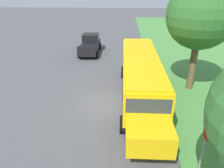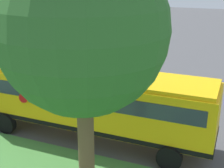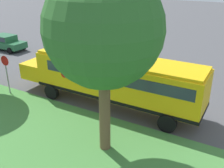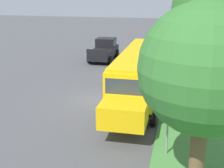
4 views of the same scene
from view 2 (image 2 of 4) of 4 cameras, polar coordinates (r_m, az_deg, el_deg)
The scene contains 3 objects.
ground_plane at distance 17.27m, azimuth -2.58°, elevation -5.26°, with size 120.00×120.00×0.00m, color #4C4C4F.
school_bus at distance 14.12m, azimuth -3.96°, elevation -2.58°, with size 2.84×12.42×3.16m.
oak_tree_beside_bus at distance 8.74m, azimuth -6.09°, elevation 10.09°, with size 4.86×4.86×8.19m.
Camera 2 is at (-14.20, -6.71, 7.20)m, focal length 50.00 mm.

